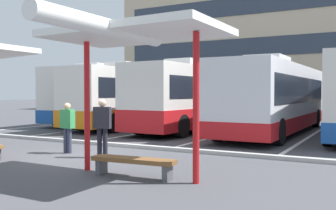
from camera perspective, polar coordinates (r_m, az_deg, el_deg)
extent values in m
plane|color=#47474C|center=(12.29, -13.09, -7.20)|extent=(160.00, 160.00, 0.00)
cube|color=#C6B293|center=(44.46, 18.21, 9.96)|extent=(36.60, 11.46, 16.60)
cube|color=#2D3847|center=(38.35, 16.54, 2.27)|extent=(33.68, 0.08, 1.83)
cube|color=#2D3847|center=(38.62, 16.60, 8.44)|extent=(33.68, 0.08, 1.83)
cube|color=#2D3847|center=(39.32, 16.66, 14.46)|extent=(33.68, 0.08, 1.83)
cube|color=silver|center=(25.07, -8.67, 1.50)|extent=(3.18, 10.28, 3.03)
cube|color=#194C9E|center=(25.10, -8.65, -1.15)|extent=(3.23, 10.33, 0.71)
cube|color=black|center=(25.07, -8.67, 2.40)|extent=(3.16, 9.48, 1.14)
cube|color=black|center=(29.39, -3.17, 2.27)|extent=(2.27, 0.22, 1.82)
cube|color=silver|center=(24.08, -10.38, 5.52)|extent=(1.67, 2.29, 0.36)
cylinder|color=black|center=(28.67, -6.75, -1.04)|extent=(0.36, 1.02, 1.00)
cylinder|color=black|center=(27.48, -2.54, -1.15)|extent=(0.36, 1.02, 1.00)
cylinder|color=black|center=(23.08, -15.93, -1.78)|extent=(0.36, 1.02, 1.00)
cylinder|color=black|center=(21.59, -11.18, -1.99)|extent=(0.36, 1.02, 1.00)
cube|color=silver|center=(22.21, -3.64, 1.31)|extent=(3.36, 10.99, 2.90)
cube|color=orange|center=(22.25, -3.63, -1.37)|extent=(3.41, 11.03, 0.82)
cube|color=black|center=(22.22, -3.64, 2.43)|extent=(3.32, 10.13, 0.94)
cube|color=black|center=(26.70, 3.35, 2.14)|extent=(2.18, 0.26, 1.74)
cube|color=silver|center=(21.20, -5.87, 5.70)|extent=(1.66, 2.32, 0.36)
cylinder|color=black|center=(26.01, -0.57, -1.32)|extent=(0.38, 1.02, 1.00)
cylinder|color=black|center=(24.81, 3.80, -1.47)|extent=(0.38, 1.02, 1.00)
cylinder|color=black|center=(20.17, -12.79, -2.26)|extent=(0.38, 1.02, 1.00)
cylinder|color=black|center=(18.60, -7.93, -2.58)|extent=(0.38, 1.02, 1.00)
cube|color=silver|center=(20.44, 4.83, 1.28)|extent=(2.98, 11.19, 2.91)
cube|color=red|center=(20.47, 4.82, -1.49)|extent=(3.02, 11.24, 0.93)
cube|color=black|center=(20.44, 4.83, 2.46)|extent=(2.96, 10.31, 0.97)
cube|color=black|center=(25.48, 10.45, 2.15)|extent=(2.12, 0.19, 1.75)
cube|color=silver|center=(19.27, 2.96, 6.13)|extent=(1.55, 2.27, 0.36)
cylinder|color=black|center=(24.51, 6.69, -1.52)|extent=(0.35, 1.01, 1.00)
cylinder|color=black|center=(23.66, 11.53, -1.66)|extent=(0.35, 1.01, 1.00)
cylinder|color=black|center=(17.70, -4.19, -2.79)|extent=(0.35, 1.01, 1.00)
cylinder|color=black|center=(16.50, 2.03, -3.11)|extent=(0.35, 1.01, 1.00)
cube|color=silver|center=(19.04, 15.57, 1.15)|extent=(2.70, 11.89, 2.89)
cube|color=red|center=(19.09, 15.54, -2.25)|extent=(2.74, 11.93, 0.63)
cube|color=black|center=(19.04, 15.58, 2.13)|extent=(2.72, 10.94, 1.13)
cube|color=black|center=(24.81, 18.82, 2.05)|extent=(2.27, 0.10, 1.73)
cube|color=silver|center=(17.66, 14.46, 6.38)|extent=(1.57, 2.22, 0.36)
cylinder|color=black|center=(23.57, 15.24, -1.70)|extent=(0.31, 1.00, 1.00)
cylinder|color=black|center=(23.11, 20.97, -1.83)|extent=(0.31, 1.00, 1.00)
cylinder|color=black|center=(15.34, 7.32, -3.50)|extent=(0.31, 1.00, 1.00)
cylinder|color=black|center=(14.62, 16.02, -3.82)|extent=(0.31, 1.00, 1.00)
cylinder|color=black|center=(22.98, 23.45, -1.88)|extent=(0.36, 1.02, 1.00)
cylinder|color=black|center=(15.06, 22.43, -3.72)|extent=(0.36, 1.02, 1.00)
cube|color=white|center=(25.62, -13.51, -2.53)|extent=(0.16, 14.00, 0.01)
cube|color=white|center=(23.34, -6.89, -2.91)|extent=(0.16, 14.00, 0.01)
cube|color=white|center=(21.43, 1.03, -3.31)|extent=(0.16, 14.00, 0.01)
cube|color=white|center=(20.01, 10.29, -3.71)|extent=(0.16, 14.00, 0.01)
cube|color=white|center=(19.18, 20.66, -4.03)|extent=(0.16, 14.00, 0.01)
cylinder|color=red|center=(9.74, -11.84, -0.12)|extent=(0.14, 0.14, 3.19)
cylinder|color=red|center=(8.13, 4.16, -0.46)|extent=(0.14, 0.14, 3.19)
cube|color=white|center=(8.95, -4.59, 10.49)|extent=(3.95, 2.50, 0.21)
cylinder|color=white|center=(8.06, -8.97, 11.23)|extent=(0.36, 3.95, 0.36)
cube|color=brown|center=(8.83, -5.15, -8.07)|extent=(2.02, 0.58, 0.10)
cube|color=#4C4C51|center=(9.31, -9.76, -8.98)|extent=(0.15, 0.34, 0.35)
cube|color=#4C4C51|center=(8.50, -0.08, -10.00)|extent=(0.15, 0.34, 0.35)
cube|color=#ADADA8|center=(13.95, -7.14, -5.85)|extent=(44.00, 0.24, 0.12)
cylinder|color=#33384C|center=(12.79, -14.83, -5.08)|extent=(0.14, 0.14, 0.79)
cylinder|color=#33384C|center=(12.68, -14.32, -5.14)|extent=(0.14, 0.14, 0.79)
cube|color=#338C4C|center=(12.67, -14.60, -2.00)|extent=(0.47, 0.23, 0.59)
sphere|color=tan|center=(12.65, -14.61, -0.18)|extent=(0.21, 0.21, 0.21)
cylinder|color=black|center=(11.64, -9.24, -5.56)|extent=(0.14, 0.14, 0.86)
cylinder|color=black|center=(11.69, -10.06, -5.52)|extent=(0.14, 0.14, 0.86)
cube|color=#26262D|center=(11.59, -9.67, -1.86)|extent=(0.54, 0.37, 0.64)
sphere|color=beige|center=(11.57, -9.68, 0.30)|extent=(0.23, 0.23, 0.23)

